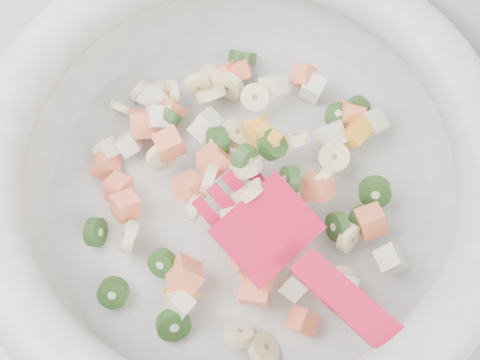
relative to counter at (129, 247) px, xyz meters
The scene contains 2 objects.
counter is the anchor object (origin of this frame).
mixing_bowl 0.55m from the counter, 15.88° to the left, with size 0.53×0.44×0.14m.
Camera 1 is at (0.32, 1.36, 1.42)m, focal length 45.00 mm.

